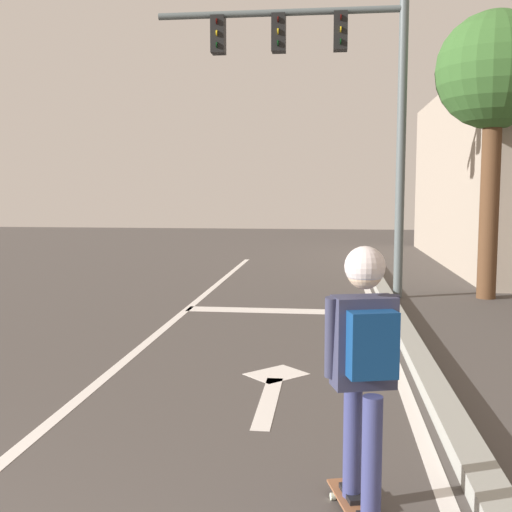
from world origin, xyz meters
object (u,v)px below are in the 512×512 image
at_px(skateboard, 360,512).
at_px(skater, 365,350).
at_px(roadside_tree, 494,76).
at_px(traffic_signal_mast, 330,76).

bearing_deg(skateboard, skater, -74.60).
xyz_separation_m(skater, roadside_tree, (2.57, 7.87, 2.83)).
bearing_deg(traffic_signal_mast, roadside_tree, 2.18).
distance_m(skater, traffic_signal_mast, 8.29).
xyz_separation_m(skateboard, roadside_tree, (2.57, 7.86, 3.79)).
xyz_separation_m(traffic_signal_mast, roadside_tree, (2.80, 0.11, -0.05)).
bearing_deg(skater, skateboard, 105.40).
relative_size(skater, traffic_signal_mast, 0.28).
height_order(skateboard, roadside_tree, roadside_tree).
distance_m(skateboard, roadside_tree, 9.09).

